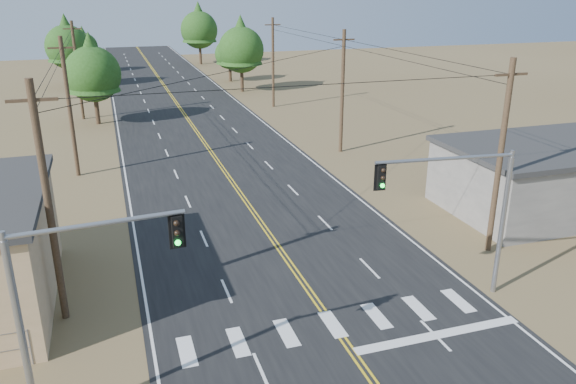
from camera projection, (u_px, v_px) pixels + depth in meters
name	position (u px, v px, depth m)	size (l,w,h in m)	color
road	(224.00, 170.00, 42.79)	(15.00, 200.00, 0.02)	black
building_right	(567.00, 176.00, 35.09)	(15.00, 8.00, 4.00)	gray
utility_pole_left_near	(48.00, 204.00, 21.91)	(1.80, 0.30, 10.00)	#4C3826
utility_pole_left_mid	(69.00, 107.00, 39.79)	(1.80, 0.30, 10.00)	#4C3826
utility_pole_left_far	(77.00, 70.00, 57.67)	(1.80, 0.30, 10.00)	#4C3826
utility_pole_right_near	(500.00, 157.00, 27.98)	(1.80, 0.30, 10.00)	#4C3826
utility_pole_right_mid	(342.00, 91.00, 45.86)	(1.80, 0.30, 10.00)	#4C3826
utility_pole_right_far	(273.00, 62.00, 63.74)	(1.80, 0.30, 10.00)	#4C3826
signal_mast_left	(69.00, 293.00, 16.60)	(5.15, 0.65, 6.80)	gray
signal_mast_right	(468.00, 201.00, 23.75)	(6.12, 0.89, 6.70)	gray
tree_left_near	(92.00, 68.00, 55.36)	(5.47, 5.47, 9.12)	#3F2D1E
tree_left_mid	(67.00, 42.00, 76.50)	(5.94, 5.94, 9.90)	#3F2D1E
tree_left_far	(83.00, 44.00, 90.68)	(4.45, 4.45, 7.41)	#3F2D1E
tree_right_near	(241.00, 45.00, 73.10)	(5.93, 5.93, 9.88)	#3F2D1E
tree_right_mid	(229.00, 51.00, 81.86)	(4.28, 4.28, 7.14)	#3F2D1E
tree_right_far	(199.00, 26.00, 99.79)	(6.54, 6.54, 10.90)	#3F2D1E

